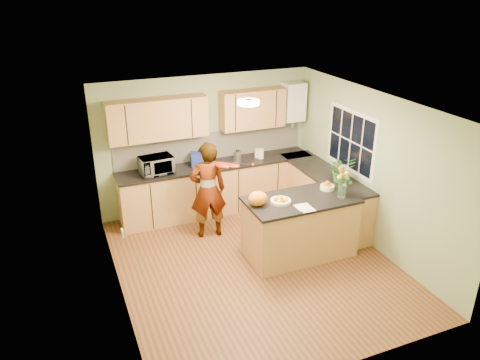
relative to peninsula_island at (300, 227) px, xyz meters
name	(u,v)px	position (x,y,z in m)	size (l,w,h in m)	color
floor	(255,264)	(-0.76, -0.02, -0.49)	(4.50, 4.50, 0.00)	brown
ceiling	(257,105)	(-0.76, -0.02, 2.01)	(4.00, 4.50, 0.02)	silver
wall_back	(206,143)	(-0.76, 2.23, 0.76)	(4.00, 0.02, 2.50)	#8EA072
wall_front	(347,275)	(-0.76, -2.27, 0.76)	(4.00, 0.02, 2.50)	#8EA072
wall_left	(114,215)	(-2.76, -0.02, 0.76)	(0.02, 4.50, 2.50)	#8EA072
wall_right	(372,170)	(1.24, -0.02, 0.76)	(0.02, 4.50, 2.50)	#8EA072
back_counter	(217,187)	(-0.66, 1.93, -0.02)	(3.64, 0.62, 0.94)	#B17846
right_counter	(323,196)	(0.94, 0.83, -0.02)	(0.62, 2.24, 0.94)	#B17846
splashback	(211,145)	(-0.66, 2.22, 0.71)	(3.60, 0.02, 0.52)	beige
upper_cabinets	(199,115)	(-0.94, 2.06, 1.36)	(3.20, 0.34, 0.70)	#B17846
boiler	(293,102)	(0.94, 2.07, 1.41)	(0.40, 0.30, 0.86)	white
window_right	(351,141)	(1.23, 0.58, 1.06)	(0.01, 1.30, 1.05)	white
light_switch	(123,233)	(-2.74, -0.62, 0.81)	(0.02, 0.09, 0.09)	white
ceiling_lamp	(248,102)	(-0.76, 0.28, 1.97)	(0.30, 0.30, 0.07)	#FFEABF
peninsula_island	(300,227)	(0.00, 0.00, 0.00)	(1.69, 0.87, 0.97)	#B17846
fruit_dish	(281,200)	(-0.35, 0.00, 0.53)	(0.30, 0.30, 0.11)	#F6ECC4
orange_bowl	(327,186)	(0.55, 0.15, 0.54)	(0.22, 0.22, 0.13)	#F6ECC4
flower_vase	(343,176)	(0.60, -0.18, 0.82)	(0.28, 0.28, 0.51)	silver
orange_bag	(258,199)	(-0.70, 0.05, 0.59)	(0.29, 0.24, 0.22)	orange
papers	(305,208)	(-0.10, -0.30, 0.49)	(0.20, 0.28, 0.01)	silver
violinist	(208,190)	(-1.12, 1.11, 0.35)	(0.61, 0.40, 1.66)	#DD9D87
violin	(224,165)	(-0.92, 0.89, 0.85)	(0.64, 0.26, 0.13)	#4E1904
microwave	(156,165)	(-1.78, 1.89, 0.61)	(0.55, 0.37, 0.30)	white
blue_box	(199,159)	(-0.98, 1.97, 0.57)	(0.30, 0.22, 0.24)	navy
kettle	(238,156)	(-0.27, 1.91, 0.56)	(0.14, 0.14, 0.26)	#B6B6BB
jar_cream	(257,153)	(0.16, 1.96, 0.53)	(0.10, 0.10, 0.16)	#F6ECC4
jar_white	(261,154)	(0.19, 1.88, 0.54)	(0.12, 0.12, 0.18)	white
potted_plant	(342,169)	(0.94, 0.35, 0.68)	(0.41, 0.36, 0.46)	#2E6F25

